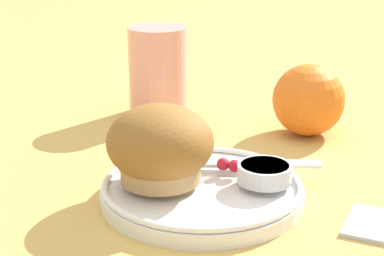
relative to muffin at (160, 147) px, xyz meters
name	(u,v)px	position (x,y,z in m)	size (l,w,h in m)	color
ground_plane	(206,189)	(0.03, 0.04, -0.05)	(3.00, 3.00, 0.00)	tan
plate	(202,191)	(0.04, 0.01, -0.04)	(0.19, 0.19, 0.02)	white
muffin	(160,147)	(0.00, 0.00, 0.00)	(0.10, 0.10, 0.07)	tan
cream_ramekin	(263,173)	(0.09, 0.03, -0.02)	(0.05, 0.05, 0.02)	silver
berry_pair	(229,165)	(0.05, 0.05, -0.03)	(0.03, 0.01, 0.01)	#B7192D
butter_knife	(229,163)	(0.05, 0.06, -0.03)	(0.18, 0.09, 0.00)	silver
orange_fruit	(308,100)	(0.08, 0.24, -0.01)	(0.09, 0.09, 0.09)	orange
juice_glass	(158,71)	(-0.13, 0.24, 0.00)	(0.08, 0.08, 0.12)	#E5998C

